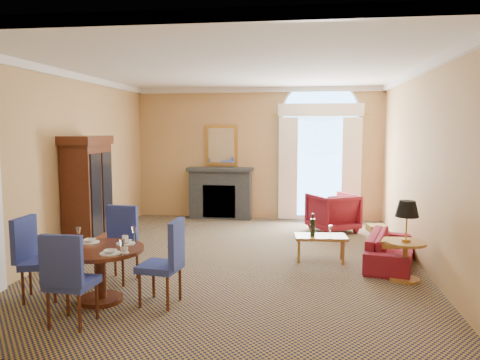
# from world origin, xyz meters

# --- Properties ---
(ground) EXTENTS (7.50, 7.50, 0.00)m
(ground) POSITION_xyz_m (0.00, 0.00, 0.00)
(ground) COLOR #141841
(ground) RESTS_ON ground
(room_envelope) EXTENTS (6.04, 7.52, 3.45)m
(room_envelope) POSITION_xyz_m (-0.03, 0.67, 2.51)
(room_envelope) COLOR tan
(room_envelope) RESTS_ON ground
(armoire) EXTENTS (0.60, 1.06, 2.08)m
(armoire) POSITION_xyz_m (-2.72, 0.18, 1.00)
(armoire) COLOR #3C190D
(armoire) RESTS_ON ground
(dining_table) EXTENTS (1.11, 1.11, 0.90)m
(dining_table) POSITION_xyz_m (-1.44, -2.17, 0.53)
(dining_table) COLOR #3C190D
(dining_table) RESTS_ON ground
(dining_chair_north) EXTENTS (0.56, 0.56, 1.08)m
(dining_chair_north) POSITION_xyz_m (-1.53, -1.26, 0.61)
(dining_chair_north) COLOR navy
(dining_chair_north) RESTS_ON ground
(dining_chair_south) EXTENTS (0.51, 0.51, 1.08)m
(dining_chair_south) POSITION_xyz_m (-1.45, -2.98, 0.61)
(dining_chair_south) COLOR navy
(dining_chair_south) RESTS_ON ground
(dining_chair_east) EXTENTS (0.54, 0.54, 1.08)m
(dining_chair_east) POSITION_xyz_m (-0.55, -2.15, 0.61)
(dining_chair_east) COLOR navy
(dining_chair_east) RESTS_ON ground
(dining_chair_west) EXTENTS (0.61, 0.61, 1.08)m
(dining_chair_west) POSITION_xyz_m (-2.34, -2.19, 0.61)
(dining_chair_west) COLOR navy
(dining_chair_west) RESTS_ON ground
(sofa) EXTENTS (1.09, 1.84, 0.50)m
(sofa) POSITION_xyz_m (2.55, 0.05, 0.25)
(sofa) COLOR maroon
(sofa) RESTS_ON ground
(armchair) EXTENTS (1.23, 1.23, 0.83)m
(armchair) POSITION_xyz_m (1.76, 2.44, 0.42)
(armchair) COLOR maroon
(armchair) RESTS_ON ground
(coffee_table) EXTENTS (0.89, 0.54, 0.81)m
(coffee_table) POSITION_xyz_m (1.40, 0.08, 0.41)
(coffee_table) COLOR #A16C30
(coffee_table) RESTS_ON ground
(side_table) EXTENTS (0.58, 0.58, 1.15)m
(side_table) POSITION_xyz_m (2.60, -0.78, 0.73)
(side_table) COLOR #A16C30
(side_table) RESTS_ON ground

